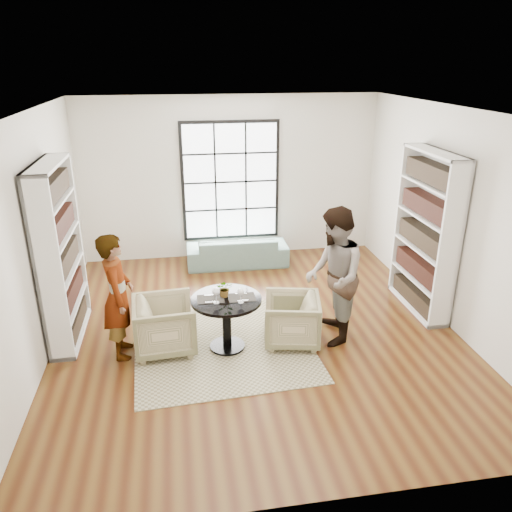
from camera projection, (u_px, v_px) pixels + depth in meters
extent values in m
plane|color=brown|center=(257.00, 330.00, 7.08)|extent=(6.00, 6.00, 0.00)
plane|color=silver|center=(230.00, 178.00, 9.27)|extent=(5.50, 0.00, 5.50)
plane|color=silver|center=(35.00, 241.00, 6.10)|extent=(0.00, 6.00, 6.00)
plane|color=silver|center=(451.00, 219.00, 6.93)|extent=(0.00, 6.00, 6.00)
plane|color=silver|center=(322.00, 355.00, 3.77)|extent=(5.50, 0.00, 5.50)
plane|color=white|center=(257.00, 111.00, 5.96)|extent=(6.00, 6.00, 0.00)
cube|color=black|center=(230.00, 181.00, 9.27)|extent=(1.82, 0.06, 2.22)
cube|color=white|center=(231.00, 182.00, 9.23)|extent=(1.70, 0.02, 2.10)
cube|color=tan|center=(223.00, 344.00, 6.71)|extent=(2.44, 2.44, 0.01)
cylinder|color=black|center=(227.00, 346.00, 6.64)|extent=(0.47, 0.47, 0.04)
cylinder|color=black|center=(227.00, 324.00, 6.51)|extent=(0.12, 0.12, 0.65)
cylinder|color=black|center=(226.00, 300.00, 6.38)|extent=(0.91, 0.91, 0.04)
imported|color=gray|center=(237.00, 250.00, 9.23)|extent=(1.86, 0.75, 0.54)
imported|color=tan|center=(165.00, 325.00, 6.48)|extent=(0.84, 0.82, 0.72)
imported|color=tan|center=(292.00, 320.00, 6.66)|extent=(0.86, 0.85, 0.67)
imported|color=gray|center=(118.00, 296.00, 6.22)|extent=(0.42, 0.62, 1.64)
imported|color=gray|center=(334.00, 277.00, 6.52)|extent=(0.85, 1.01, 1.85)
cube|color=black|center=(210.00, 299.00, 6.35)|extent=(0.34, 0.27, 0.01)
cube|color=black|center=(242.00, 297.00, 6.39)|extent=(0.34, 0.27, 0.01)
cylinder|color=silver|center=(216.00, 303.00, 6.25)|extent=(0.08, 0.08, 0.01)
cylinder|color=silver|center=(216.00, 298.00, 6.23)|extent=(0.01, 0.01, 0.12)
sphere|color=maroon|center=(216.00, 292.00, 6.20)|extent=(0.09, 0.09, 0.09)
ellipsoid|color=white|center=(216.00, 292.00, 6.20)|extent=(0.09, 0.09, 0.10)
cylinder|color=silver|center=(241.00, 302.00, 6.26)|extent=(0.07, 0.07, 0.01)
cylinder|color=silver|center=(241.00, 298.00, 6.24)|extent=(0.01, 0.01, 0.11)
sphere|color=maroon|center=(241.00, 292.00, 6.21)|extent=(0.09, 0.09, 0.09)
ellipsoid|color=white|center=(241.00, 292.00, 6.21)|extent=(0.09, 0.09, 0.10)
imported|color=gray|center=(225.00, 288.00, 6.38)|extent=(0.22, 0.20, 0.23)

